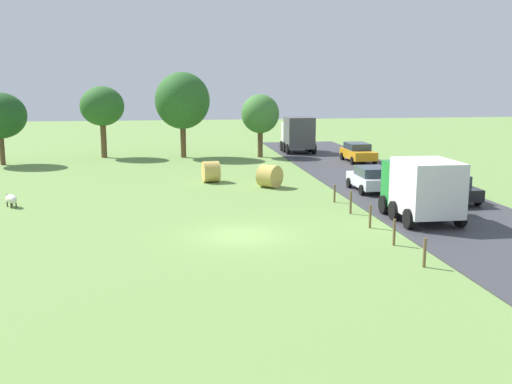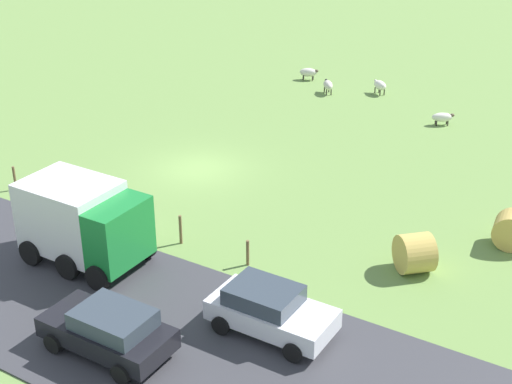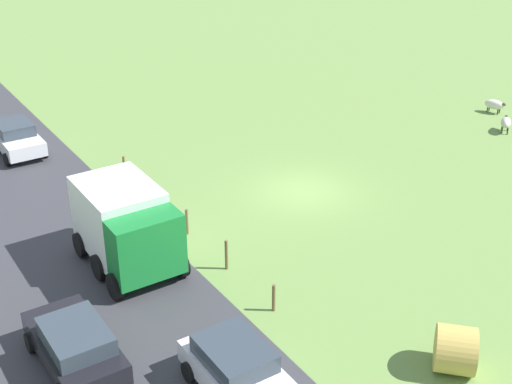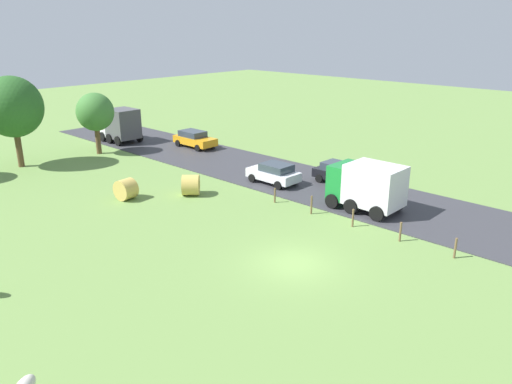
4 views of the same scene
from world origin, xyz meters
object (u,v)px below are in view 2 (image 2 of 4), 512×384
sheep_2 (442,117)px  truck_1 (83,221)px  hay_bale_0 (512,230)px  car_3 (109,329)px  sheep_0 (380,85)px  hay_bale_1 (415,253)px  car_1 (270,309)px  sheep_3 (308,72)px  sheep_1 (328,85)px

sheep_2 → truck_1: 22.14m
hay_bale_0 → sheep_2: bearing=-150.0°
sheep_2 → car_3: (24.76, -2.20, 0.40)m
sheep_0 → sheep_2: bearing=57.6°
hay_bale_1 → car_1: size_ratio=0.37×
car_3 → sheep_3: bearing=-164.1°
sheep_1 → car_3: car_3 is taller
sheep_2 → car_1: bearing=4.0°
car_3 → hay_bale_1: bearing=146.4°
sheep_3 → hay_bale_0: bearing=48.2°
sheep_0 → car_3: car_3 is taller
truck_1 → sheep_1: bearing=-176.8°
hay_bale_1 → sheep_1: bearing=-144.7°
truck_1 → car_3: (3.67, 4.42, -0.88)m
sheep_2 → sheep_3: size_ratio=0.96×
sheep_2 → sheep_3: sheep_3 is taller
sheep_3 → hay_bale_0: hay_bale_0 is taller
car_1 → truck_1: bearing=-91.2°
sheep_1 → sheep_2: (1.64, 7.88, -0.10)m
hay_bale_0 → truck_1: 16.39m
sheep_2 → hay_bale_0: size_ratio=0.85×
truck_1 → hay_bale_1: bearing=118.5°
sheep_3 → car_3: 29.42m
sheep_2 → truck_1: bearing=-17.4°
sheep_3 → car_3: bearing=15.9°
sheep_0 → car_1: (24.50, 6.57, 0.30)m
hay_bale_1 → car_3: bearing=-33.6°
hay_bale_0 → car_3: 15.89m
sheep_2 → sheep_3: bearing=-109.1°
sheep_2 → sheep_0: bearing=-122.4°
sheep_0 → car_3: size_ratio=0.28×
sheep_2 → car_3: car_3 is taller
sheep_0 → hay_bale_1: bearing=26.4°
sheep_3 → car_1: 27.43m
sheep_0 → sheep_3: bearing=-93.4°
sheep_1 → car_3: (26.40, 5.68, 0.31)m
sheep_0 → hay_bale_1: size_ratio=0.80×
sheep_1 → car_3: 27.01m
hay_bale_1 → car_1: car_1 is taller
sheep_3 → hay_bale_1: bearing=37.3°
sheep_0 → sheep_3: size_ratio=0.92×
sheep_0 → sheep_3: sheep_0 is taller
sheep_1 → hay_bale_0: (13.24, 14.58, 0.17)m
car_1 → sheep_3: bearing=-154.7°
car_1 → sheep_2: bearing=-176.0°
hay_bale_1 → sheep_0: bearing=-153.6°
sheep_1 → sheep_2: bearing=78.2°
sheep_3 → car_1: size_ratio=0.32×
sheep_1 → truck_1: 22.80m
sheep_0 → hay_bale_1: 20.66m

